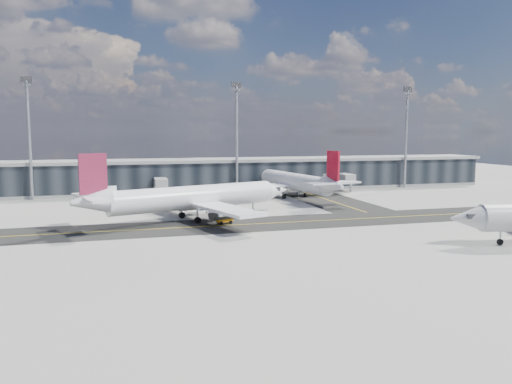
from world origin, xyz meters
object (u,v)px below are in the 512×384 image
baggage_tug (226,219)px  service_van (291,192)px  airliner_redtail (294,182)px  airliner_af (191,198)px

baggage_tug → service_van: 43.13m
airliner_redtail → service_van: airliner_redtail is taller
airliner_redtail → service_van: size_ratio=6.74×
airliner_redtail → baggage_tug: (-23.34, -29.59, -3.14)m
airliner_redtail → airliner_af: bearing=-149.1°
service_van → baggage_tug: bearing=-116.6°
baggage_tug → service_van: size_ratio=0.48×
airliner_redtail → baggage_tug: 37.81m
airliner_af → airliner_redtail: airliner_af is taller
airliner_af → service_van: (30.11, 30.66, -3.36)m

